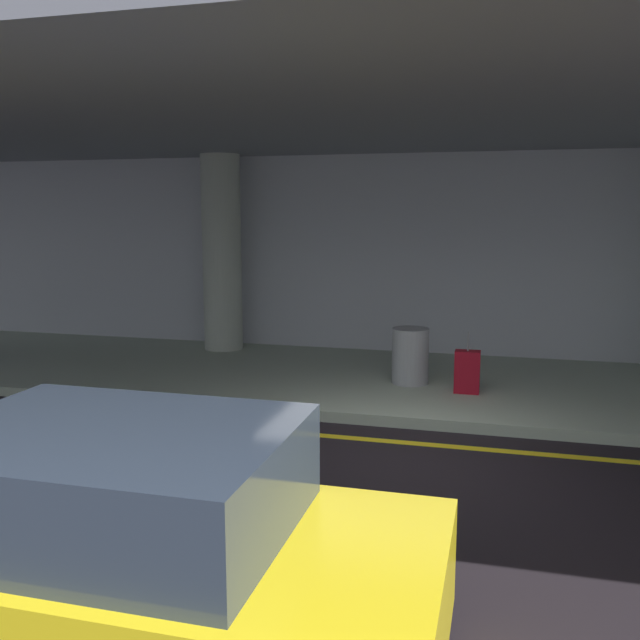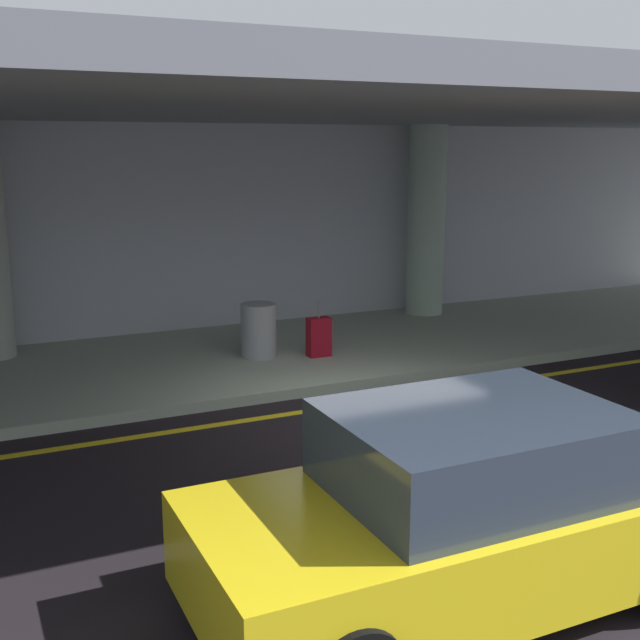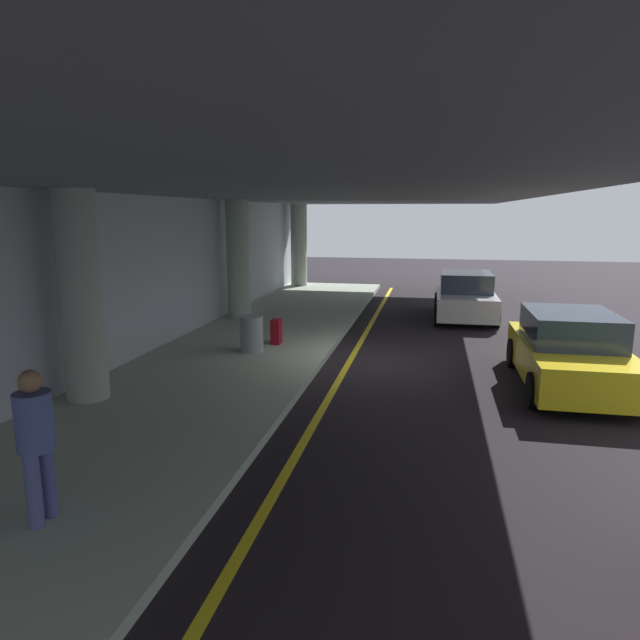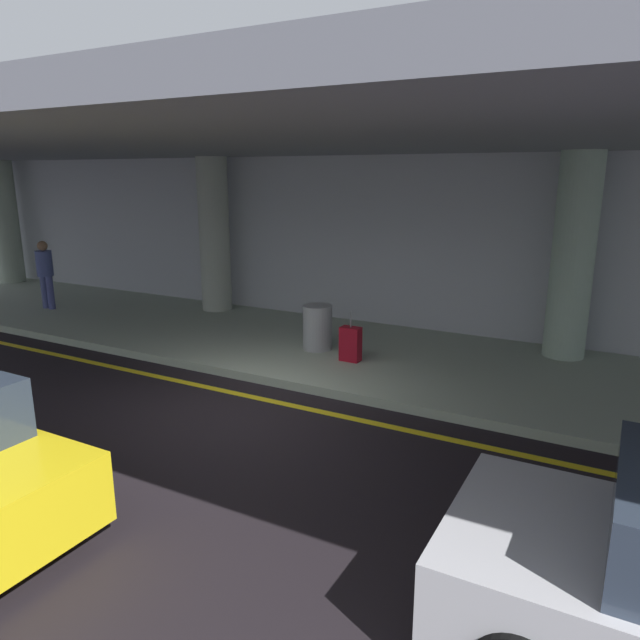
{
  "view_description": "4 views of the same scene",
  "coord_description": "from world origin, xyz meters",
  "px_view_note": "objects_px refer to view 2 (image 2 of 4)",
  "views": [
    {
      "loc": [
        1.11,
        -7.45,
        2.74
      ],
      "look_at": [
        -1.47,
        2.27,
        1.16
      ],
      "focal_mm": 38.52,
      "sensor_mm": 36.0,
      "label": 1
    },
    {
      "loc": [
        -4.46,
        -8.62,
        3.4
      ],
      "look_at": [
        0.22,
        1.41,
        0.98
      ],
      "focal_mm": 44.74,
      "sensor_mm": 36.0,
      "label": 2
    },
    {
      "loc": [
        -12.45,
        -1.35,
        3.4
      ],
      "look_at": [
        0.26,
        1.24,
        0.88
      ],
      "focal_mm": 31.1,
      "sensor_mm": 36.0,
      "label": 3
    },
    {
      "loc": [
        4.96,
        -6.55,
        3.4
      ],
      "look_at": [
        0.13,
        2.33,
        0.86
      ],
      "focal_mm": 32.68,
      "sensor_mm": 36.0,
      "label": 4
    }
  ],
  "objects_px": {
    "support_column_center": "(426,221)",
    "car_yellow_taxi": "(464,511)",
    "suitcase_upright_primary": "(319,337)",
    "trash_bin_steel": "(259,330)"
  },
  "relations": [
    {
      "from": "car_yellow_taxi",
      "to": "suitcase_upright_primary",
      "type": "xyz_separation_m",
      "value": [
        1.82,
        6.5,
        -0.25
      ]
    },
    {
      "from": "trash_bin_steel",
      "to": "car_yellow_taxi",
      "type": "bearing_deg",
      "value": -97.83
    },
    {
      "from": "car_yellow_taxi",
      "to": "suitcase_upright_primary",
      "type": "bearing_deg",
      "value": -101.47
    },
    {
      "from": "support_column_center",
      "to": "car_yellow_taxi",
      "type": "height_order",
      "value": "support_column_center"
    },
    {
      "from": "suitcase_upright_primary",
      "to": "car_yellow_taxi",
      "type": "bearing_deg",
      "value": -80.46
    },
    {
      "from": "support_column_center",
      "to": "suitcase_upright_primary",
      "type": "height_order",
      "value": "support_column_center"
    },
    {
      "from": "support_column_center",
      "to": "suitcase_upright_primary",
      "type": "relative_size",
      "value": 4.06
    },
    {
      "from": "support_column_center",
      "to": "suitcase_upright_primary",
      "type": "distance_m",
      "value": 4.23
    },
    {
      "from": "car_yellow_taxi",
      "to": "suitcase_upright_primary",
      "type": "distance_m",
      "value": 6.75
    },
    {
      "from": "car_yellow_taxi",
      "to": "suitcase_upright_primary",
      "type": "relative_size",
      "value": 4.56
    }
  ]
}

